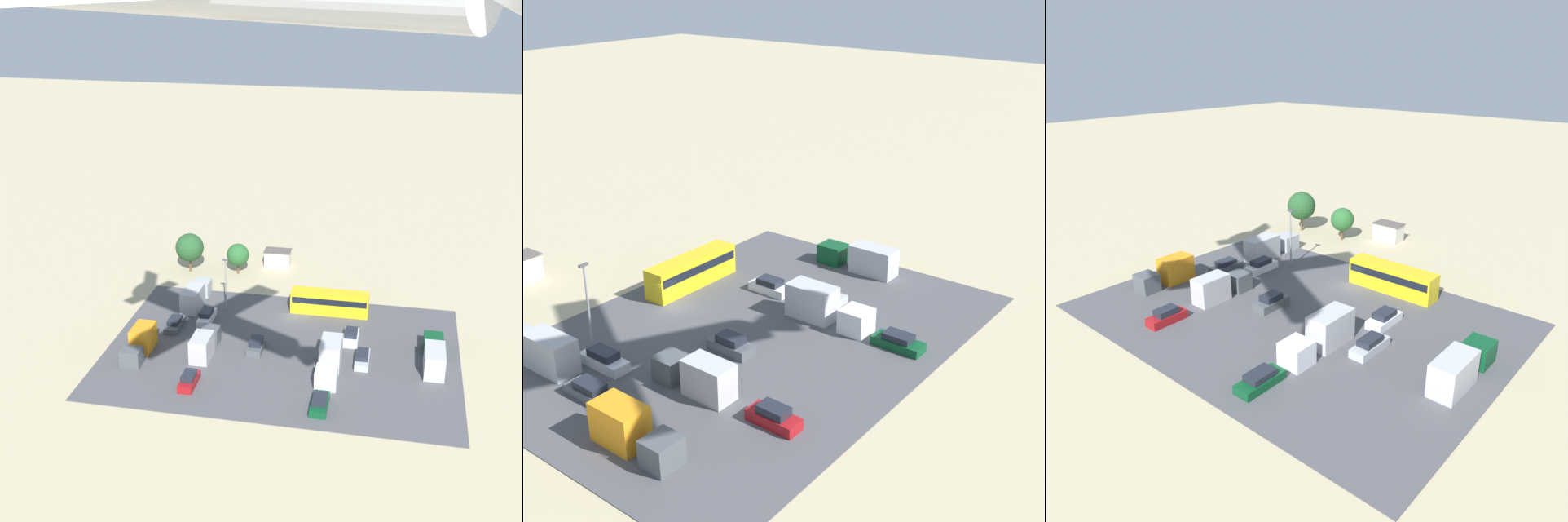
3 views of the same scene
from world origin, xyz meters
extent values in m
plane|color=tan|center=(0.00, 0.00, 0.00)|extent=(400.00, 400.00, 0.00)
cube|color=#4C4C51|center=(0.00, 10.10, 0.04)|extent=(45.17, 32.48, 0.08)
cube|color=silver|center=(5.57, -17.82, 1.33)|extent=(4.10, 2.56, 2.67)
cube|color=#59514C|center=(5.57, -17.82, 2.73)|extent=(4.34, 2.80, 0.12)
cube|color=gold|center=(-4.78, -2.12, 1.70)|extent=(11.05, 2.59, 3.25)
cube|color=black|center=(-4.78, -2.12, 2.29)|extent=(10.61, 2.63, 0.91)
cube|color=silver|center=(-8.51, 5.56, 0.51)|extent=(1.93, 4.45, 0.87)
cube|color=#1E232D|center=(-8.51, 5.56, 1.27)|extent=(1.62, 2.49, 0.64)
cube|color=#0C4723|center=(-6.33, 21.95, 0.49)|extent=(1.89, 4.69, 0.82)
cube|color=#1E232D|center=(-6.33, 21.95, 1.20)|extent=(1.59, 2.63, 0.60)
cube|color=silver|center=(11.87, 3.74, 0.55)|extent=(1.76, 4.74, 0.93)
cube|color=#1E232D|center=(11.87, 3.74, 1.36)|extent=(1.48, 2.65, 0.69)
cube|color=#ADB2B7|center=(-10.38, 11.06, 0.51)|extent=(1.73, 4.69, 0.86)
cube|color=#1E232D|center=(-10.38, 11.06, 1.25)|extent=(1.45, 2.63, 0.63)
cube|color=maroon|center=(9.53, 20.35, 0.55)|extent=(1.73, 4.27, 0.93)
cube|color=#1E232D|center=(9.53, 20.35, 1.35)|extent=(1.45, 2.39, 0.68)
cube|color=#4C5156|center=(15.62, 6.65, 0.49)|extent=(1.81, 4.64, 0.83)
cube|color=#1E232D|center=(15.62, 6.65, 1.21)|extent=(1.52, 2.60, 0.61)
cube|color=#4C5156|center=(3.35, 10.61, 0.56)|extent=(1.88, 4.19, 0.96)
cube|color=#1E232D|center=(3.35, 10.61, 1.39)|extent=(1.58, 2.35, 0.70)
cube|color=#4C5156|center=(17.87, 17.22, 1.18)|extent=(2.51, 2.25, 2.21)
cube|color=orange|center=(17.87, 12.97, 1.66)|extent=(2.51, 4.01, 3.15)
cube|color=#ADB2B7|center=(14.83, -4.57, 1.19)|extent=(2.44, 2.72, 2.22)
cube|color=#B2B2B7|center=(14.83, 0.56, 1.67)|extent=(2.44, 4.84, 3.17)
cube|color=#0C4723|center=(-19.14, 6.22, 1.17)|extent=(2.46, 2.83, 2.19)
cube|color=#B2B2B7|center=(-19.14, 11.56, 1.64)|extent=(2.46, 5.03, 3.13)
cube|color=silver|center=(-6.52, 17.39, 1.25)|extent=(2.57, 2.67, 2.35)
cube|color=#B2B2B7|center=(-6.52, 12.35, 1.76)|extent=(2.57, 4.74, 3.35)
cube|color=#4C5156|center=(9.72, 9.67, 1.18)|extent=(2.34, 2.28, 2.19)
cube|color=#B2B2B7|center=(9.72, 13.97, 1.64)|extent=(2.34, 4.05, 3.13)
cylinder|color=brown|center=(19.15, -12.87, 1.23)|extent=(0.36, 0.36, 2.45)
sphere|color=#235128|center=(19.15, -12.87, 4.16)|extent=(4.57, 4.57, 4.57)
cylinder|color=brown|center=(11.32, -13.49, 0.96)|extent=(0.36, 0.36, 1.91)
sphere|color=#28602D|center=(11.32, -13.49, 3.27)|extent=(3.61, 3.61, 3.61)
cylinder|color=gray|center=(10.04, -0.15, 3.90)|extent=(0.20, 0.20, 7.63)
cube|color=#4C4C51|center=(10.04, -0.15, 7.89)|extent=(0.90, 0.28, 0.20)
camera|label=1|loc=(-13.46, 91.54, 47.01)|focal=50.00mm
camera|label=2|loc=(44.93, 48.66, 32.36)|focal=50.00mm
camera|label=3|loc=(-33.33, 47.39, 26.56)|focal=35.00mm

